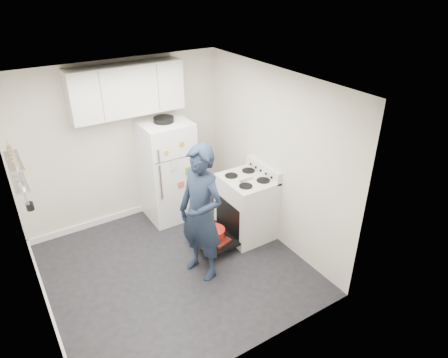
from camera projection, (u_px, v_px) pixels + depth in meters
room at (166, 191)px, 4.83m from camera, size 3.21×3.21×2.51m
electric_range at (246, 207)px, 5.88m from camera, size 0.66×0.76×1.10m
open_oven_door at (213, 236)px, 5.72m from camera, size 0.55×0.72×0.24m
refrigerator at (167, 170)px, 6.20m from camera, size 0.72×0.74×1.67m
upper_cabinets at (127, 90)px, 5.52m from camera, size 1.60×0.33×0.70m
wall_shelf_rack at (17, 172)px, 4.25m from camera, size 0.14×0.60×0.61m
person at (201, 214)px, 4.92m from camera, size 0.62×0.76×1.82m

